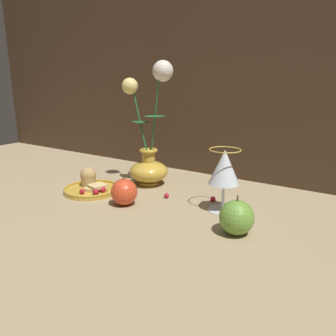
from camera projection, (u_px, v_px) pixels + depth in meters
name	position (u px, v px, depth m)	size (l,w,h in m)	color
ground_plane	(163.00, 200.00, 0.95)	(2.40, 2.40, 0.00)	#9E8966
vase	(149.00, 149.00, 1.06)	(0.17, 0.13, 0.40)	gold
plate_with_pastries	(91.00, 186.00, 1.02)	(0.17, 0.17, 0.07)	gold
wine_glass	(224.00, 169.00, 0.84)	(0.08, 0.08, 0.17)	silver
apple_beside_vase	(124.00, 192.00, 0.90)	(0.07, 0.07, 0.09)	#D14223
apple_near_glass	(237.00, 217.00, 0.73)	(0.08, 0.08, 0.09)	#669938
berry_near_plate	(213.00, 199.00, 0.93)	(0.02, 0.02, 0.02)	#AD192D
berry_front_center	(167.00, 196.00, 0.96)	(0.01, 0.01, 0.01)	#AD192D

